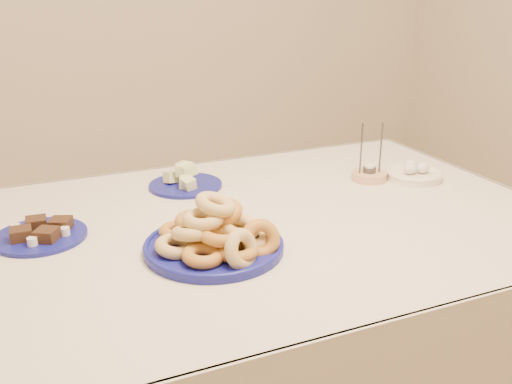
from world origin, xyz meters
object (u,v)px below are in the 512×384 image
dining_table (249,256)px  donut_platter (216,237)px  melon_plate (185,180)px  candle_holder (369,175)px  brownie_plate (41,234)px  egg_bowl (414,174)px

dining_table → donut_platter: size_ratio=3.93×
melon_plate → candle_holder: (0.57, -0.18, -0.00)m
donut_platter → melon_plate: (0.06, 0.47, -0.02)m
dining_table → candle_holder: bearing=17.4°
melon_plate → dining_table: bearing=-76.7°
dining_table → melon_plate: melon_plate is taller
brownie_plate → egg_bowl: egg_bowl is taller
donut_platter → melon_plate: bearing=82.1°
donut_platter → brownie_plate: (-0.38, 0.25, -0.02)m
dining_table → brownie_plate: size_ratio=5.86×
egg_bowl → brownie_plate: bearing=179.8°
egg_bowl → donut_platter: bearing=-162.6°
dining_table → melon_plate: bearing=103.3°
melon_plate → brownie_plate: bearing=-153.4°
dining_table → donut_platter: 0.25m
dining_table → melon_plate: 0.36m
melon_plate → egg_bowl: melon_plate is taller
donut_platter → melon_plate: 0.47m
brownie_plate → candle_holder: size_ratio=1.55×
candle_holder → brownie_plate: bearing=-177.3°
brownie_plate → candle_holder: bearing=2.7°
egg_bowl → candle_holder: bearing=159.4°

